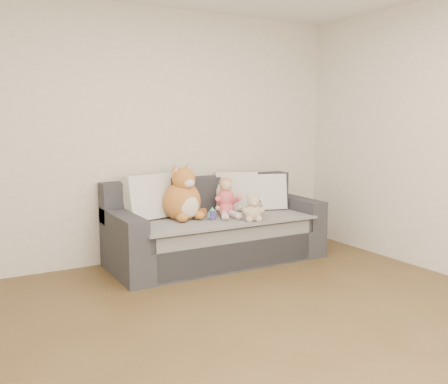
# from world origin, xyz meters

# --- Properties ---
(room_shell) EXTENTS (5.00, 5.00, 5.00)m
(room_shell) POSITION_xyz_m (0.00, 0.42, 1.30)
(room_shell) COLOR brown
(room_shell) RESTS_ON ground
(sofa) EXTENTS (2.20, 0.94, 0.85)m
(sofa) POSITION_xyz_m (0.57, 2.06, 0.31)
(sofa) COLOR #2B2C31
(sofa) RESTS_ON ground
(cushion_left) EXTENTS (0.53, 0.32, 0.46)m
(cushion_left) POSITION_xyz_m (-0.08, 2.25, 0.70)
(cushion_left) COLOR silver
(cushion_left) RESTS_ON sofa
(cushion_right_back) EXTENTS (0.50, 0.37, 0.43)m
(cushion_right_back) POSITION_xyz_m (0.94, 2.24, 0.68)
(cushion_right_back) COLOR silver
(cushion_right_back) RESTS_ON sofa
(cushion_right_front) EXTENTS (0.47, 0.31, 0.41)m
(cushion_right_front) POSITION_xyz_m (1.26, 2.12, 0.67)
(cushion_right_front) COLOR silver
(cushion_right_front) RESTS_ON sofa
(toddler) EXTENTS (0.28, 0.41, 0.40)m
(toddler) POSITION_xyz_m (0.69, 2.02, 0.64)
(toddler) COLOR #EB5274
(toddler) RESTS_ON sofa
(plush_cat) EXTENTS (0.47, 0.43, 0.59)m
(plush_cat) POSITION_xyz_m (0.22, 2.08, 0.69)
(plush_cat) COLOR #A94925
(plush_cat) RESTS_ON sofa
(teddy_bear) EXTENTS (0.21, 0.18, 0.28)m
(teddy_bear) POSITION_xyz_m (0.78, 1.65, 0.58)
(teddy_bear) COLOR tan
(teddy_bear) RESTS_ON sofa
(plush_cow) EXTENTS (0.14, 0.22, 0.18)m
(plush_cow) POSITION_xyz_m (0.91, 1.85, 0.55)
(plush_cow) COLOR white
(plush_cow) RESTS_ON sofa
(sippy_cup) EXTENTS (0.11, 0.09, 0.13)m
(sippy_cup) POSITION_xyz_m (0.46, 1.90, 0.54)
(sippy_cup) COLOR #4B389B
(sippy_cup) RESTS_ON sofa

